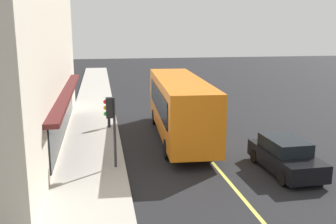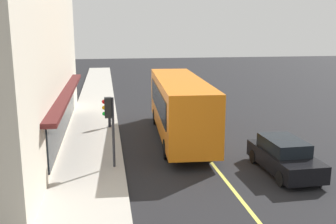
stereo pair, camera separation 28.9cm
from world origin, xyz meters
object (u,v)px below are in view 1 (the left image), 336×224
at_px(traffic_light, 111,116).
at_px(car_teal, 182,91).
at_px(car_black, 285,156).
at_px(pedestrian_near_storefront, 109,111).
at_px(bus, 180,105).

relative_size(traffic_light, car_teal, 0.74).
height_order(car_black, pedestrian_near_storefront, pedestrian_near_storefront).
bearing_deg(car_teal, car_black, -177.69).
distance_m(traffic_light, car_black, 7.98).
bearing_deg(bus, car_black, -149.73).
xyz_separation_m(traffic_light, pedestrian_near_storefront, (7.26, -0.06, -1.35)).
bearing_deg(car_teal, bus, 167.13).
distance_m(bus, car_black, 7.18).
relative_size(car_teal, pedestrian_near_storefront, 2.52).
bearing_deg(car_black, bus, 30.27).
bearing_deg(bus, pedestrian_near_storefront, 56.06).
distance_m(car_black, car_teal, 18.46).
bearing_deg(pedestrian_near_storefront, car_black, -139.32).
distance_m(car_black, pedestrian_near_storefront, 11.61).
distance_m(bus, traffic_light, 6.14).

